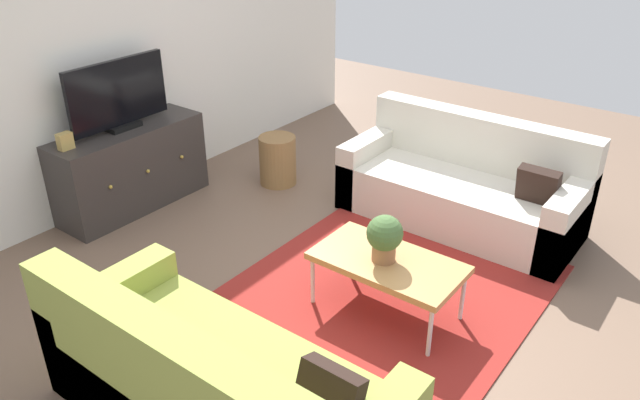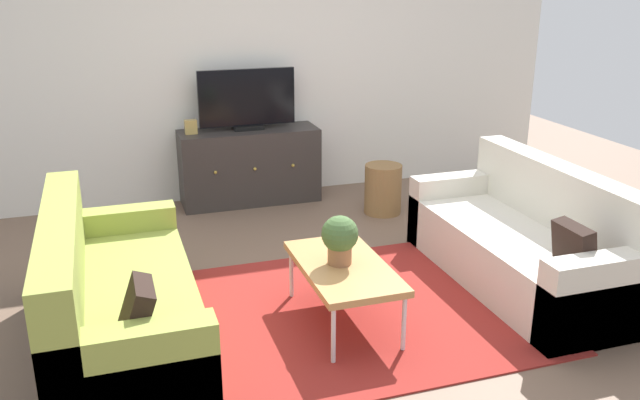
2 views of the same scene
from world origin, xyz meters
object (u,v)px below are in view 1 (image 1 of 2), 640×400
object	(u,v)px
potted_plant	(385,236)
wicker_basket	(278,160)
flat_screen_tv	(118,95)
coffee_table	(388,264)
couch_right_side	(465,188)
mantel_clock	(65,141)
couch_left_side	(210,396)
tv_console	(131,168)

from	to	relation	value
potted_plant	wicker_basket	world-z (taller)	potted_plant
flat_screen_tv	coffee_table	bearing A→B (deg)	-89.15
couch_right_side	potted_plant	distance (m)	1.52
mantel_clock	wicker_basket	bearing A→B (deg)	-23.29
couch_left_side	coffee_table	bearing A→B (deg)	-6.21
flat_screen_tv	wicker_basket	xyz separation A→B (m)	(1.09, -0.72, -0.76)
couch_left_side	potted_plant	distance (m)	1.43
couch_left_side	coffee_table	distance (m)	1.42
couch_right_side	potted_plant	size ratio (longest dim) A/B	6.13
potted_plant	couch_right_side	bearing A→B (deg)	5.02
couch_left_side	coffee_table	xyz separation A→B (m)	(1.41, -0.15, 0.09)
couch_left_side	mantel_clock	bearing A→B (deg)	70.64
couch_right_side	tv_console	xyz separation A→B (m)	(-1.50, 2.37, 0.07)
coffee_table	mantel_clock	xyz separation A→B (m)	(-0.57, 2.53, 0.40)
coffee_table	wicker_basket	xyz separation A→B (m)	(1.05, 1.83, -0.14)
couch_left_side	tv_console	distance (m)	2.74
potted_plant	flat_screen_tv	bearing A→B (deg)	90.42
couch_left_side	mantel_clock	xyz separation A→B (m)	(0.83, 2.37, 0.50)
couch_left_side	wicker_basket	world-z (taller)	couch_left_side
couch_left_side	mantel_clock	world-z (taller)	couch_left_side
wicker_basket	tv_console	bearing A→B (deg)	147.32
coffee_table	tv_console	world-z (taller)	tv_console
tv_console	flat_screen_tv	world-z (taller)	flat_screen_tv
couch_right_side	flat_screen_tv	world-z (taller)	flat_screen_tv
potted_plant	couch_left_side	bearing A→B (deg)	174.63
flat_screen_tv	mantel_clock	distance (m)	0.58
tv_console	flat_screen_tv	distance (m)	0.64
couch_left_side	tv_console	size ratio (longest dim) A/B	1.45
potted_plant	tv_console	bearing A→B (deg)	90.42
coffee_table	tv_console	bearing A→B (deg)	90.86
couch_right_side	mantel_clock	bearing A→B (deg)	130.66
coffee_table	wicker_basket	world-z (taller)	wicker_basket
coffee_table	potted_plant	xyz separation A→B (m)	(-0.02, 0.02, 0.20)
couch_right_side	mantel_clock	distance (m)	3.17
couch_left_side	wicker_basket	distance (m)	2.98
tv_console	potted_plant	bearing A→B (deg)	-89.58
couch_right_side	wicker_basket	xyz separation A→B (m)	(-0.41, 1.67, -0.05)
couch_right_side	flat_screen_tv	bearing A→B (deg)	122.13
mantel_clock	wicker_basket	size ratio (longest dim) A/B	0.28
flat_screen_tv	tv_console	bearing A→B (deg)	-90.00
couch_right_side	flat_screen_tv	xyz separation A→B (m)	(-1.50, 2.39, 0.71)
potted_plant	mantel_clock	distance (m)	2.57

